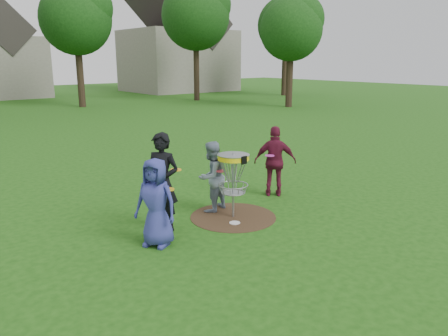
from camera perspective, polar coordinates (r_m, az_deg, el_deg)
ground at (r=9.21m, az=1.19°, el=-6.40°), size 100.00×100.00×0.00m
dirt_patch at (r=9.21m, az=1.19°, el=-6.37°), size 1.80×1.80×0.01m
player_blue at (r=7.71m, az=-8.89°, el=-4.48°), size 0.82×0.92×1.58m
player_black at (r=8.33m, az=-8.08°, el=-1.89°), size 0.73×0.83×1.90m
player_grey at (r=9.37m, az=-1.68°, el=-1.12°), size 0.87×0.75×1.53m
player_maroon at (r=10.47m, az=6.70°, el=0.87°), size 1.01×0.98×1.69m
disc_on_grass at (r=8.86m, az=1.41°, el=-7.18°), size 0.22×0.22×0.02m
disc_golf_basket at (r=8.91m, az=1.23°, el=-0.24°), size 0.66×0.67×1.38m
held_discs at (r=8.84m, az=-1.49°, el=-0.30°), size 3.38×0.83×0.25m
house_row at (r=40.97m, az=-25.47°, el=14.05°), size 44.50×10.65×11.62m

